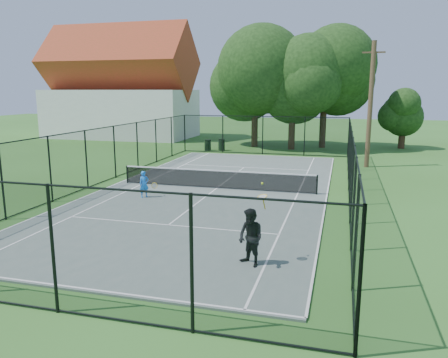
% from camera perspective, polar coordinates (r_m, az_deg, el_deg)
% --- Properties ---
extents(ground, '(120.00, 120.00, 0.00)m').
position_cam_1_polar(ground, '(22.24, -0.97, -1.38)').
color(ground, '#305E20').
extents(tennis_court, '(11.00, 24.00, 0.06)m').
position_cam_1_polar(tennis_court, '(22.23, -0.97, -1.30)').
color(tennis_court, '#55645D').
rests_on(tennis_court, ground).
extents(tennis_net, '(10.08, 0.08, 0.95)m').
position_cam_1_polar(tennis_net, '(22.11, -0.97, 0.08)').
color(tennis_net, black).
rests_on(tennis_net, tennis_court).
extents(fence, '(13.10, 26.10, 3.00)m').
position_cam_1_polar(fence, '(21.95, -0.98, 2.44)').
color(fence, black).
rests_on(fence, ground).
extents(tree_near_left, '(7.72, 7.72, 10.07)m').
position_cam_1_polar(tree_near_left, '(39.08, 4.11, 13.30)').
color(tree_near_left, '#332114').
rests_on(tree_near_left, ground).
extents(tree_near_mid, '(6.99, 6.99, 9.14)m').
position_cam_1_polar(tree_near_mid, '(37.55, 9.03, 12.40)').
color(tree_near_mid, '#332114').
rests_on(tree_near_mid, ground).
extents(tree_near_right, '(6.72, 6.72, 9.27)m').
position_cam_1_polar(tree_near_right, '(39.26, 13.05, 12.59)').
color(tree_near_right, '#332114').
rests_on(tree_near_right, ground).
extents(tree_far_right, '(3.83, 3.83, 5.06)m').
position_cam_1_polar(tree_far_right, '(40.81, 22.44, 8.08)').
color(tree_far_right, '#332114').
rests_on(tree_far_right, ground).
extents(building, '(15.30, 8.15, 11.87)m').
position_cam_1_polar(building, '(48.63, -13.34, 11.17)').
color(building, silver).
rests_on(building, ground).
extents(trash_bin_left, '(0.58, 0.58, 0.92)m').
position_cam_1_polar(trash_bin_left, '(36.69, -2.14, 4.47)').
color(trash_bin_left, black).
rests_on(trash_bin_left, ground).
extents(trash_bin_right, '(0.58, 0.58, 0.99)m').
position_cam_1_polar(trash_bin_right, '(36.60, -0.32, 4.51)').
color(trash_bin_right, black).
rests_on(trash_bin_right, ground).
extents(utility_pole, '(1.40, 0.30, 8.02)m').
position_cam_1_polar(utility_pole, '(29.87, 18.58, 9.22)').
color(utility_pole, '#4C3823').
rests_on(utility_pole, ground).
extents(player_blue, '(0.85, 0.53, 1.24)m').
position_cam_1_polar(player_blue, '(20.60, -10.38, -0.68)').
color(player_blue, blue).
rests_on(player_blue, tennis_court).
extents(player_black, '(1.01, 1.06, 2.33)m').
position_cam_1_polar(player_black, '(12.43, 3.51, -7.63)').
color(player_black, black).
rests_on(player_black, tennis_court).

